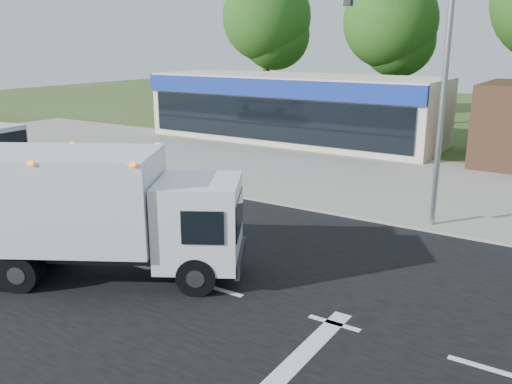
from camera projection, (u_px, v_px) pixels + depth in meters
ground at (222, 291)px, 13.27m from camera, size 120.00×120.00×0.00m
road_asphalt at (222, 291)px, 13.27m from camera, size 60.00×14.00×0.02m
sidewalk at (354, 207)px, 19.91m from camera, size 60.00×2.40×0.12m
parking_apron at (404, 177)px, 24.63m from camera, size 60.00×9.00×0.02m
lane_markings at (236, 329)px, 11.47m from camera, size 55.20×7.00×0.01m
ems_box_truck at (90, 206)px, 13.62m from camera, size 7.62×5.69×3.31m
retail_strip_mall at (294, 108)px, 33.60m from camera, size 18.00×6.20×4.00m
traffic_signal_pole at (424, 75)px, 16.91m from camera, size 3.51×0.25×8.00m
background_trees at (469, 19)px, 34.61m from camera, size 36.77×7.39×12.10m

